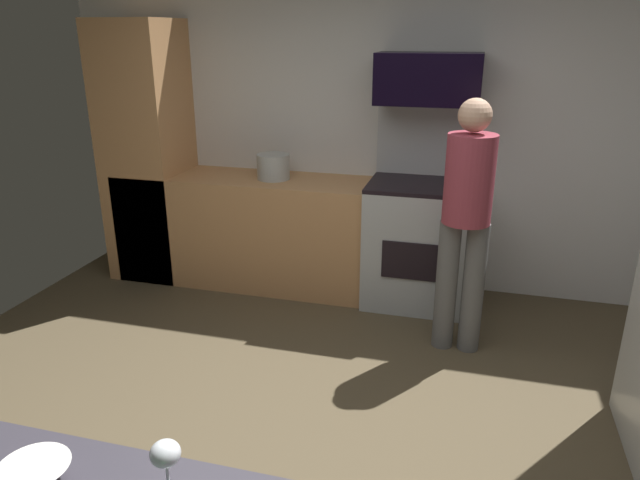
{
  "coord_description": "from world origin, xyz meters",
  "views": [
    {
      "loc": [
        0.73,
        -2.25,
        2.01
      ],
      "look_at": [
        0.04,
        0.3,
        1.05
      ],
      "focal_mm": 32.49,
      "sensor_mm": 36.0,
      "label": 1
    }
  ],
  "objects_px": {
    "microwave": "(429,79)",
    "wine_glass_far": "(166,456)",
    "oven_range": "(418,238)",
    "mixing_bowl_small": "(35,475)",
    "stock_pot": "(273,167)",
    "person_cook": "(466,216)"
  },
  "relations": [
    {
      "from": "microwave",
      "to": "wine_glass_far",
      "type": "relative_size",
      "value": 4.57
    },
    {
      "from": "microwave",
      "to": "wine_glass_far",
      "type": "distance_m",
      "value": 3.37
    },
    {
      "from": "oven_range",
      "to": "wine_glass_far",
      "type": "height_order",
      "value": "oven_range"
    },
    {
      "from": "oven_range",
      "to": "microwave",
      "type": "bearing_deg",
      "value": 90.0
    },
    {
      "from": "mixing_bowl_small",
      "to": "stock_pot",
      "type": "height_order",
      "value": "stock_pot"
    },
    {
      "from": "mixing_bowl_small",
      "to": "wine_glass_far",
      "type": "height_order",
      "value": "wine_glass_far"
    },
    {
      "from": "wine_glass_far",
      "to": "stock_pot",
      "type": "height_order",
      "value": "stock_pot"
    },
    {
      "from": "wine_glass_far",
      "to": "microwave",
      "type": "bearing_deg",
      "value": 84.74
    },
    {
      "from": "microwave",
      "to": "stock_pot",
      "type": "bearing_deg",
      "value": -176.06
    },
    {
      "from": "microwave",
      "to": "person_cook",
      "type": "bearing_deg",
      "value": -65.43
    },
    {
      "from": "person_cook",
      "to": "wine_glass_far",
      "type": "distance_m",
      "value": 2.62
    },
    {
      "from": "microwave",
      "to": "stock_pot",
      "type": "distance_m",
      "value": 1.35
    },
    {
      "from": "microwave",
      "to": "person_cook",
      "type": "distance_m",
      "value": 1.13
    },
    {
      "from": "oven_range",
      "to": "person_cook",
      "type": "relative_size",
      "value": 0.92
    },
    {
      "from": "microwave",
      "to": "mixing_bowl_small",
      "type": "height_order",
      "value": "microwave"
    },
    {
      "from": "oven_range",
      "to": "person_cook",
      "type": "distance_m",
      "value": 0.86
    },
    {
      "from": "person_cook",
      "to": "wine_glass_far",
      "type": "height_order",
      "value": "person_cook"
    },
    {
      "from": "oven_range",
      "to": "microwave",
      "type": "distance_m",
      "value": 1.17
    },
    {
      "from": "microwave",
      "to": "stock_pot",
      "type": "xyz_separation_m",
      "value": [
        -1.16,
        -0.08,
        -0.69
      ]
    },
    {
      "from": "mixing_bowl_small",
      "to": "microwave",
      "type": "bearing_deg",
      "value": 78.95
    },
    {
      "from": "oven_range",
      "to": "wine_glass_far",
      "type": "bearing_deg",
      "value": -95.4
    },
    {
      "from": "oven_range",
      "to": "person_cook",
      "type": "height_order",
      "value": "person_cook"
    }
  ]
}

